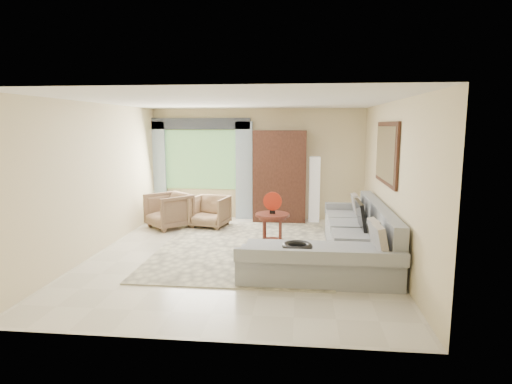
# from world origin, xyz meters

# --- Properties ---
(ground) EXTENTS (6.00, 6.00, 0.00)m
(ground) POSITION_xyz_m (0.00, 0.00, 0.00)
(ground) COLOR silver
(ground) RESTS_ON ground
(area_rug) EXTENTS (3.00, 4.00, 0.02)m
(area_rug) POSITION_xyz_m (0.02, 0.43, 0.01)
(area_rug) COLOR beige
(area_rug) RESTS_ON ground
(sectional_sofa) EXTENTS (2.30, 3.46, 0.90)m
(sectional_sofa) POSITION_xyz_m (1.78, -0.18, 0.28)
(sectional_sofa) COLOR gray
(sectional_sofa) RESTS_ON ground
(tv_screen) EXTENTS (0.14, 0.74, 0.48)m
(tv_screen) POSITION_xyz_m (2.05, 0.13, 0.72)
(tv_screen) COLOR black
(tv_screen) RESTS_ON sectional_sofa
(garden_hose) EXTENTS (0.43, 0.43, 0.09)m
(garden_hose) POSITION_xyz_m (1.00, -1.26, 0.55)
(garden_hose) COLOR black
(garden_hose) RESTS_ON sectional_sofa
(coffee_table) EXTENTS (0.62, 0.62, 0.62)m
(coffee_table) POSITION_xyz_m (0.53, 0.55, 0.33)
(coffee_table) COLOR #461C12
(coffee_table) RESTS_ON ground
(red_disc) EXTENTS (0.34, 0.05, 0.34)m
(red_disc) POSITION_xyz_m (0.53, 0.55, 0.85)
(red_disc) COLOR #A72310
(red_disc) RESTS_ON coffee_table
(armchair_left) EXTENTS (1.16, 1.16, 0.76)m
(armchair_left) POSITION_xyz_m (-1.81, 1.79, 0.38)
(armchair_left) COLOR brown
(armchair_left) RESTS_ON ground
(armchair_right) EXTENTS (0.87, 0.89, 0.69)m
(armchair_right) POSITION_xyz_m (-0.93, 1.95, 0.34)
(armchair_right) COLOR #987553
(armchair_right) RESTS_ON ground
(potted_plant) EXTENTS (0.66, 0.61, 0.59)m
(potted_plant) POSITION_xyz_m (-2.30, 2.38, 0.30)
(potted_plant) COLOR #999999
(potted_plant) RESTS_ON ground
(armoire) EXTENTS (1.20, 0.55, 2.10)m
(armoire) POSITION_xyz_m (0.55, 2.72, 1.05)
(armoire) COLOR black
(armoire) RESTS_ON ground
(floor_lamp) EXTENTS (0.24, 0.24, 1.50)m
(floor_lamp) POSITION_xyz_m (1.35, 2.78, 0.75)
(floor_lamp) COLOR silver
(floor_lamp) RESTS_ON ground
(window) EXTENTS (1.80, 0.04, 1.40)m
(window) POSITION_xyz_m (-1.35, 2.97, 1.40)
(window) COLOR #669E59
(window) RESTS_ON wall_back
(curtain_left) EXTENTS (0.40, 0.08, 2.30)m
(curtain_left) POSITION_xyz_m (-2.40, 2.88, 1.15)
(curtain_left) COLOR #9EB7CC
(curtain_left) RESTS_ON ground
(curtain_right) EXTENTS (0.40, 0.08, 2.30)m
(curtain_right) POSITION_xyz_m (-0.30, 2.88, 1.15)
(curtain_right) COLOR #9EB7CC
(curtain_right) RESTS_ON ground
(valance) EXTENTS (2.40, 0.12, 0.26)m
(valance) POSITION_xyz_m (-1.35, 2.90, 2.25)
(valance) COLOR #1E232D
(valance) RESTS_ON wall_back
(wall_mirror) EXTENTS (0.05, 1.70, 1.05)m
(wall_mirror) POSITION_xyz_m (2.46, 0.35, 1.75)
(wall_mirror) COLOR black
(wall_mirror) RESTS_ON wall_right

